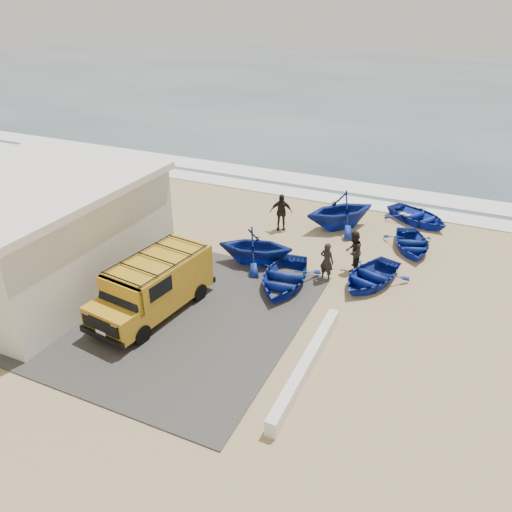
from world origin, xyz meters
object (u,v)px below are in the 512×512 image
(van, at_px, (154,284))
(boat_near_left, at_px, (284,277))
(fisherman_back, at_px, (281,212))
(boat_near_right, at_px, (370,276))
(boat_far_left, at_px, (340,210))
(building, at_px, (29,230))
(parapet, at_px, (307,365))
(fisherman_front, at_px, (327,261))
(boat_far_right, at_px, (418,216))
(fisherman_middle, at_px, (353,251))
(boat_mid_left, at_px, (255,246))
(boat_mid_right, at_px, (411,243))

(van, xyz_separation_m, boat_near_left, (3.71, 3.77, -0.79))
(boat_near_left, distance_m, fisherman_back, 5.62)
(boat_near_right, relative_size, boat_far_left, 0.92)
(building, height_order, boat_near_right, building)
(parapet, bearing_deg, boat_near_left, 119.71)
(boat_near_right, xyz_separation_m, fisherman_front, (-1.80, -0.40, 0.49))
(boat_near_left, height_order, fisherman_back, fisherman_back)
(boat_near_left, bearing_deg, fisherman_front, 34.15)
(parapet, relative_size, boat_far_right, 1.70)
(parapet, distance_m, boat_near_left, 5.37)
(fisherman_front, bearing_deg, van, 54.83)
(parapet, relative_size, fisherman_middle, 3.27)
(parapet, xyz_separation_m, fisherman_front, (-1.23, 5.90, 0.57))
(boat_mid_left, relative_size, boat_mid_right, 1.01)
(parapet, distance_m, van, 6.49)
(boat_mid_right, bearing_deg, boat_near_right, -124.05)
(boat_near_right, height_order, boat_far_right, boat_far_right)
(boat_near_left, xyz_separation_m, fisherman_middle, (2.24, 2.48, 0.52))
(fisherman_back, bearing_deg, boat_mid_left, -106.56)
(boat_mid_right, bearing_deg, fisherman_middle, -142.83)
(boat_mid_left, bearing_deg, fisherman_front, -103.89)
(building, height_order, boat_near_left, building)
(boat_near_left, distance_m, boat_near_right, 3.62)
(building, distance_m, fisherman_front, 12.36)
(boat_far_right, bearing_deg, fisherman_back, 152.41)
(boat_far_right, bearing_deg, van, 179.99)
(boat_far_left, relative_size, fisherman_middle, 2.07)
(building, distance_m, parapet, 12.68)
(boat_mid_right, distance_m, fisherman_front, 5.17)
(building, xyz_separation_m, boat_near_left, (9.84, 3.66, -1.77))
(parapet, distance_m, boat_mid_left, 7.46)
(fisherman_front, relative_size, fisherman_back, 0.89)
(boat_far_left, xyz_separation_m, fisherman_middle, (1.77, -4.08, -0.08))
(boat_near_right, bearing_deg, fisherman_middle, 156.81)
(boat_near_right, bearing_deg, boat_far_left, 136.24)
(parapet, xyz_separation_m, van, (-6.37, 0.89, 0.90))
(boat_near_right, bearing_deg, boat_mid_right, 91.83)
(van, distance_m, boat_far_left, 11.14)
(parapet, bearing_deg, fisherman_front, 101.73)
(boat_mid_right, bearing_deg, fisherman_back, 164.42)
(boat_mid_right, relative_size, fisherman_middle, 1.78)
(fisherman_middle, xyz_separation_m, fisherman_back, (-4.45, 2.66, 0.04))
(boat_near_left, bearing_deg, boat_near_right, 20.16)
(boat_near_left, relative_size, boat_far_right, 1.07)
(building, relative_size, fisherman_front, 5.55)
(building, bearing_deg, fisherman_front, 23.50)
(boat_far_left, distance_m, fisherman_back, 3.03)
(parapet, bearing_deg, building, 175.42)
(building, relative_size, parapet, 1.57)
(boat_mid_right, relative_size, fisherman_front, 1.93)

